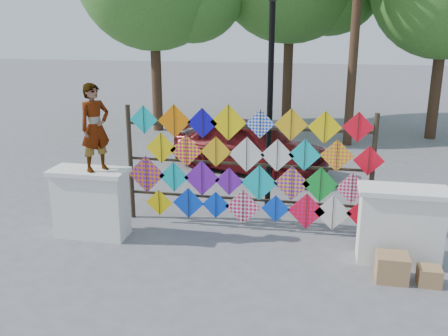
{
  "coord_description": "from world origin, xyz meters",
  "views": [
    {
      "loc": [
        1.35,
        -8.12,
        3.84
      ],
      "look_at": [
        -0.38,
        0.6,
        1.21
      ],
      "focal_mm": 40.0,
      "sensor_mm": 36.0,
      "label": 1
    }
  ],
  "objects_px": {
    "lamppost": "(271,80)",
    "sedan": "(250,145)",
    "kite_rack": "(250,168)",
    "vendor_woman": "(95,128)"
  },
  "relations": [
    {
      "from": "kite_rack",
      "to": "sedan",
      "type": "distance_m",
      "value": 3.82
    },
    {
      "from": "kite_rack",
      "to": "sedan",
      "type": "bearing_deg",
      "value": 98.28
    },
    {
      "from": "kite_rack",
      "to": "vendor_woman",
      "type": "distance_m",
      "value": 2.89
    },
    {
      "from": "kite_rack",
      "to": "vendor_woman",
      "type": "bearing_deg",
      "value": -160.35
    },
    {
      "from": "vendor_woman",
      "to": "sedan",
      "type": "relative_size",
      "value": 0.37
    },
    {
      "from": "kite_rack",
      "to": "lamppost",
      "type": "height_order",
      "value": "lamppost"
    },
    {
      "from": "kite_rack",
      "to": "vendor_woman",
      "type": "xyz_separation_m",
      "value": [
        -2.6,
        -0.93,
        0.85
      ]
    },
    {
      "from": "lamppost",
      "to": "sedan",
      "type": "bearing_deg",
      "value": 107.01
    },
    {
      "from": "vendor_woman",
      "to": "lamppost",
      "type": "relative_size",
      "value": 0.35
    },
    {
      "from": "vendor_woman",
      "to": "sedan",
      "type": "distance_m",
      "value": 5.28
    }
  ]
}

